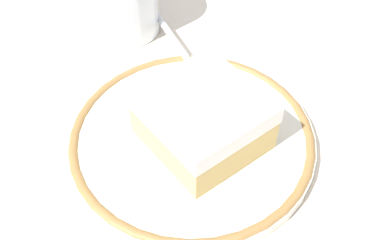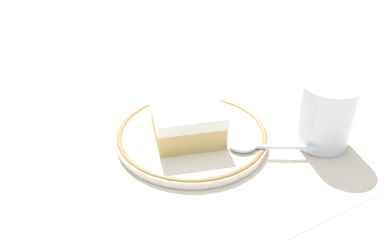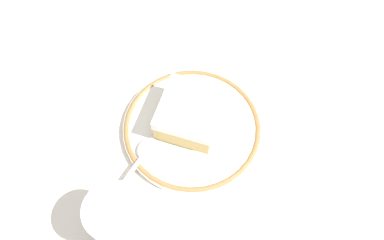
{
  "view_description": "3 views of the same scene",
  "coord_description": "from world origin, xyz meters",
  "px_view_note": "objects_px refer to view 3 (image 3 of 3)",
  "views": [
    {
      "loc": [
        0.17,
        -0.24,
        0.32
      ],
      "look_at": [
        0.02,
        -0.03,
        0.03
      ],
      "focal_mm": 45.6,
      "sensor_mm": 36.0,
      "label": 1
    },
    {
      "loc": [
        0.23,
        0.36,
        0.32
      ],
      "look_at": [
        0.02,
        -0.03,
        0.03
      ],
      "focal_mm": 37.55,
      "sensor_mm": 36.0,
      "label": 2
    },
    {
      "loc": [
        -0.26,
        -0.03,
        0.54
      ],
      "look_at": [
        0.02,
        -0.03,
        0.03
      ],
      "focal_mm": 37.91,
      "sensor_mm": 36.0,
      "label": 3
    }
  ],
  "objects_px": {
    "spoon": "(140,159)",
    "cup": "(119,221)",
    "plate": "(192,128)",
    "cake_slice": "(190,114)"
  },
  "relations": [
    {
      "from": "plate",
      "to": "spoon",
      "type": "height_order",
      "value": "spoon"
    },
    {
      "from": "spoon",
      "to": "plate",
      "type": "bearing_deg",
      "value": -52.66
    },
    {
      "from": "cake_slice",
      "to": "spoon",
      "type": "distance_m",
      "value": 0.1
    },
    {
      "from": "cup",
      "to": "spoon",
      "type": "bearing_deg",
      "value": -9.93
    },
    {
      "from": "plate",
      "to": "cake_slice",
      "type": "distance_m",
      "value": 0.03
    },
    {
      "from": "spoon",
      "to": "cup",
      "type": "distance_m",
      "value": 0.1
    },
    {
      "from": "spoon",
      "to": "cup",
      "type": "bearing_deg",
      "value": 170.07
    },
    {
      "from": "cake_slice",
      "to": "cup",
      "type": "relative_size",
      "value": 1.26
    },
    {
      "from": "plate",
      "to": "cake_slice",
      "type": "height_order",
      "value": "cake_slice"
    },
    {
      "from": "cup",
      "to": "plate",
      "type": "bearing_deg",
      "value": -30.8
    }
  ]
}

